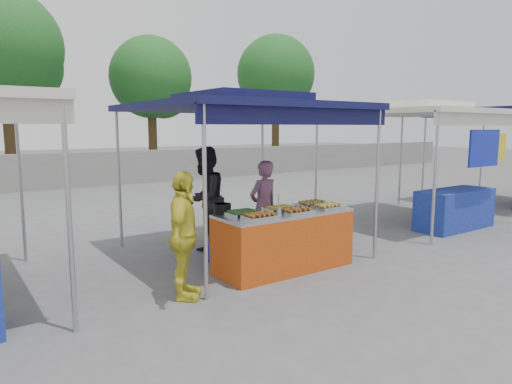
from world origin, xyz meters
TOP-DOWN VIEW (x-y plane):
  - ground_plane at (0.00, 0.00)m, footprint 80.00×80.00m
  - back_wall at (0.00, 11.00)m, footprint 40.00×0.25m
  - main_canopy at (0.00, 0.97)m, footprint 3.20×3.20m
  - neighbor_stall_right at (4.50, 0.57)m, footprint 3.20×3.20m
  - tree_1 at (-1.71, 12.82)m, footprint 3.89×3.89m
  - tree_2 at (3.66, 13.15)m, footprint 3.42×3.34m
  - tree_3 at (9.99, 12.94)m, footprint 3.77×3.76m
  - vendor_table at (0.00, -0.10)m, footprint 2.00×0.80m
  - food_tray_fl at (-0.60, -0.34)m, footprint 0.42×0.30m
  - food_tray_fm at (0.02, -0.34)m, footprint 0.42×0.30m
  - food_tray_fr at (0.63, -0.34)m, footprint 0.42×0.30m
  - food_tray_bl at (-0.66, -0.01)m, footprint 0.42×0.30m
  - food_tray_bm at (-0.01, 0.01)m, footprint 0.42×0.30m
  - food_tray_br at (0.60, -0.02)m, footprint 0.42×0.30m
  - cooking_pot at (-0.81, 0.26)m, footprint 0.24×0.24m
  - skewer_cup at (-0.24, -0.29)m, footprint 0.08×0.08m
  - wok_burner at (1.15, 0.17)m, footprint 0.48×0.48m
  - crate_left at (-0.51, 0.66)m, footprint 0.47×0.33m
  - crate_right at (0.41, 0.41)m, footprint 0.50×0.35m
  - crate_stacked at (0.41, 0.41)m, footprint 0.48×0.33m
  - vendor_woman at (0.29, 0.80)m, footprint 0.60×0.43m
  - helper_man at (-0.37, 1.55)m, footprint 1.06×1.02m
  - customer_person at (-1.69, -0.31)m, footprint 0.84×0.95m

SIDE VIEW (x-z plane):
  - ground_plane at x=0.00m, z-range 0.00..0.00m
  - crate_left at x=-0.51m, z-range 0.00..0.28m
  - crate_right at x=0.41m, z-range 0.00..0.30m
  - vendor_table at x=0.00m, z-range 0.00..0.85m
  - crate_stacked at x=0.41m, z-range 0.30..0.59m
  - wok_burner at x=1.15m, z-range 0.07..0.88m
  - back_wall at x=0.00m, z-range 0.00..1.20m
  - vendor_woman at x=0.29m, z-range 0.00..1.52m
  - customer_person at x=-1.69m, z-range 0.00..1.54m
  - helper_man at x=-0.37m, z-range 0.00..1.73m
  - food_tray_fl at x=-0.60m, z-range 0.85..0.92m
  - food_tray_fm at x=0.02m, z-range 0.85..0.92m
  - food_tray_fr at x=0.63m, z-range 0.85..0.92m
  - food_tray_bl at x=-0.66m, z-range 0.85..0.92m
  - food_tray_bm at x=-0.01m, z-range 0.85..0.92m
  - food_tray_br at x=0.60m, z-range 0.85..0.92m
  - skewer_cup at x=-0.24m, z-range 0.85..0.95m
  - cooking_pot at x=-0.81m, z-range 0.85..0.99m
  - neighbor_stall_right at x=4.50m, z-range 0.32..2.89m
  - main_canopy at x=0.00m, z-range 1.08..3.65m
  - tree_2 at x=3.66m, z-range 1.05..6.80m
  - tree_3 at x=9.99m, z-range 1.19..7.66m
  - tree_1 at x=-1.71m, z-range 1.23..7.92m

